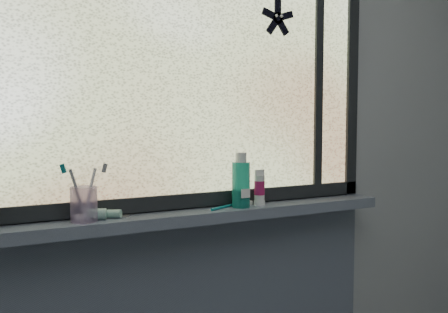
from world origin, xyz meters
TOP-DOWN VIEW (x-y plane):
  - wall_back at (0.00, 1.30)m, footprint 3.00×0.01m
  - windowsill at (0.00, 1.23)m, footprint 1.62×0.14m
  - window_pane at (0.00, 1.28)m, footprint 1.50×0.01m
  - frame_bottom at (0.00, 1.28)m, footprint 1.60×0.03m
  - frame_right at (0.78, 1.28)m, footprint 0.05×0.03m
  - frame_mullion at (0.60, 1.28)m, footprint 0.03×0.03m
  - starfish_sticker at (0.40, 1.27)m, footprint 0.15×0.02m
  - toothpaste_tube at (-0.29, 1.23)m, footprint 0.20×0.12m
  - toothbrush_cup at (-0.35, 1.22)m, footprint 0.10×0.10m
  - toothbrush_lying at (0.16, 1.24)m, footprint 0.21×0.11m
  - mouthwash_bottle at (0.21, 1.22)m, footprint 0.08×0.08m
  - cream_tube at (0.29, 1.22)m, footprint 0.04×0.04m

SIDE VIEW (x-z plane):
  - windowsill at x=0.00m, z-range 0.98..1.02m
  - toothbrush_lying at x=0.16m, z-range 1.02..1.03m
  - toothpaste_tube at x=-0.29m, z-range 1.02..1.06m
  - frame_bottom at x=0.00m, z-range 1.02..1.07m
  - toothbrush_cup at x=-0.35m, z-range 1.02..1.13m
  - cream_tube at x=0.29m, z-range 1.04..1.14m
  - mouthwash_bottle at x=0.21m, z-range 1.04..1.20m
  - wall_back at x=0.00m, z-range 0.00..2.50m
  - frame_right at x=0.78m, z-range 0.98..2.08m
  - window_pane at x=0.00m, z-range 1.03..2.03m
  - frame_mullion at x=0.60m, z-range 1.03..2.03m
  - starfish_sticker at x=0.40m, z-range 1.65..1.79m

